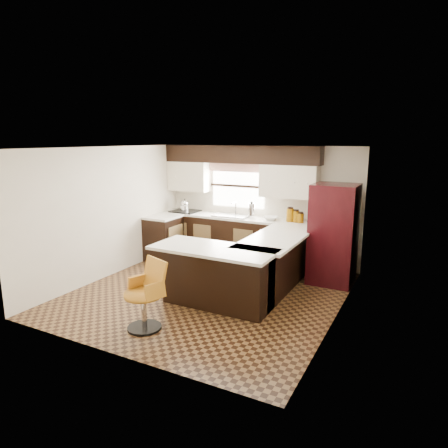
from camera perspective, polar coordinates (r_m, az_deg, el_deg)
The scene contains 30 objects.
floor at distance 6.80m, azimuth -2.29°, elevation -9.83°, with size 4.40×4.40×0.00m, color #49301A.
ceiling at distance 6.30m, azimuth -2.48°, elevation 10.84°, with size 4.40×4.40×0.00m, color silver.
wall_back at distance 8.39m, azimuth 5.13°, elevation 2.90°, with size 4.40×4.40×0.00m, color beige.
wall_front at distance 4.73m, azimuth -15.83°, elevation -4.85°, with size 4.40×4.40×0.00m, color beige.
wall_left at distance 7.69m, azimuth -16.08°, elevation 1.62°, with size 4.40×4.40×0.00m, color beige.
wall_right at distance 5.72m, azimuth 16.20°, elevation -1.93°, with size 4.40×4.40×0.00m, color beige.
base_cab_back at distance 8.46m, azimuth 1.44°, elevation -2.18°, with size 3.30×0.60×0.90m, color black.
base_cab_left at distance 8.60m, azimuth -8.61°, elevation -2.08°, with size 0.60×0.70×0.90m, color black.
counter_back at distance 8.35m, azimuth 1.45°, elevation 0.96°, with size 3.30×0.60×0.04m, color silver.
counter_left at distance 8.49m, azimuth -8.71°, elevation 1.02°, with size 0.60×0.70×0.04m, color silver.
soffit at distance 8.29m, azimuth 2.20°, elevation 9.91°, with size 3.40×0.35×0.36m, color black.
upper_cab_left at distance 8.91m, azimuth -4.98°, elevation 6.81°, with size 0.94×0.35×0.64m, color beige.
upper_cab_right at distance 7.92m, azimuth 9.29°, elevation 6.04°, with size 1.14×0.35×0.64m, color beige.
window_pane at distance 8.52m, azimuth 2.00°, elevation 5.46°, with size 1.20×0.02×0.90m, color white.
valance at distance 8.45m, azimuth 1.91°, elevation 8.06°, with size 1.30×0.06×0.18m, color #D19B93.
sink at distance 8.35m, azimuth 1.09°, elevation 1.22°, with size 0.75×0.45×0.03m, color #B2B2B7.
dishwasher at distance 7.83m, azimuth 7.11°, elevation -3.60°, with size 0.58×0.03×0.78m, color black.
cooktop at distance 8.91m, azimuth -5.55°, elevation 1.85°, with size 0.58×0.50×0.03m, color black.
peninsula_long at distance 6.82m, azimuth 6.94°, elevation -5.82°, with size 0.60×1.95×0.90m, color black.
peninsula_return at distance 6.18m, azimuth -0.91°, elevation -7.65°, with size 1.65×0.60×0.90m, color black.
counter_pen_long at distance 6.67m, azimuth 7.44°, elevation -2.02°, with size 0.84×1.95×0.04m, color silver.
counter_pen_return at distance 5.97m, azimuth -1.50°, elevation -3.61°, with size 1.89×0.84×0.04m, color silver.
refrigerator at distance 7.30m, azimuth 15.36°, elevation -1.40°, with size 0.76×0.73×1.77m, color black.
bar_chair at distance 5.54m, azimuth -11.48°, elevation -10.01°, with size 0.51×0.51×0.95m, color #B8751D, non-canonical shape.
kettle at distance 8.89m, azimuth -5.64°, elevation 2.77°, with size 0.19×0.19×0.26m, color silver, non-canonical shape.
percolator at distance 8.16m, azimuth 3.95°, elevation 1.91°, with size 0.13×0.13×0.30m, color silver.
mixing_bowl at distance 8.02m, azimuth 6.67°, elevation 0.84°, with size 0.28×0.28×0.07m, color white.
canister_large at distance 7.90m, azimuth 9.40°, elevation 1.27°, with size 0.14×0.14×0.26m, color #815205.
canister_med at distance 7.86m, azimuth 10.26°, elevation 1.05°, with size 0.12×0.12×0.22m, color #815205.
canister_small at distance 7.84m, azimuth 10.84°, elevation 0.84°, with size 0.13×0.13×0.18m, color #815205.
Camera 1 is at (3.15, -5.46, 2.55)m, focal length 32.00 mm.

